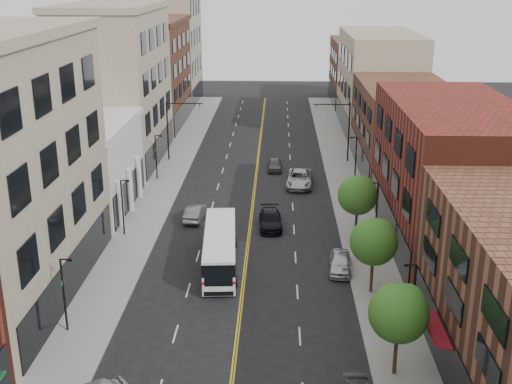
# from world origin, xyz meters

# --- Properties ---
(sidewalk_left) EXTENTS (4.00, 110.00, 0.15)m
(sidewalk_left) POSITION_xyz_m (-10.00, 35.00, 0.07)
(sidewalk_left) COLOR gray
(sidewalk_left) RESTS_ON ground
(sidewalk_right) EXTENTS (4.00, 110.00, 0.15)m
(sidewalk_right) POSITION_xyz_m (10.00, 35.00, 0.07)
(sidewalk_right) COLOR gray
(sidewalk_right) RESTS_ON ground
(bldg_l_white) EXTENTS (10.00, 14.00, 8.00)m
(bldg_l_white) POSITION_xyz_m (-17.00, 31.00, 4.00)
(bldg_l_white) COLOR silver
(bldg_l_white) RESTS_ON ground
(bldg_l_far_a) EXTENTS (10.00, 20.00, 18.00)m
(bldg_l_far_a) POSITION_xyz_m (-17.00, 48.00, 9.00)
(bldg_l_far_a) COLOR gray
(bldg_l_far_a) RESTS_ON ground
(bldg_l_far_b) EXTENTS (10.00, 20.00, 15.00)m
(bldg_l_far_b) POSITION_xyz_m (-17.00, 68.00, 7.50)
(bldg_l_far_b) COLOR brown
(bldg_l_far_b) RESTS_ON ground
(bldg_l_far_c) EXTENTS (10.00, 16.00, 20.00)m
(bldg_l_far_c) POSITION_xyz_m (-17.00, 86.00, 10.00)
(bldg_l_far_c) COLOR gray
(bldg_l_far_c) RESTS_ON ground
(bldg_r_mid) EXTENTS (10.00, 22.00, 12.00)m
(bldg_r_mid) POSITION_xyz_m (17.00, 24.00, 6.00)
(bldg_r_mid) COLOR #5F2319
(bldg_r_mid) RESTS_ON ground
(bldg_r_far_a) EXTENTS (10.00, 20.00, 10.00)m
(bldg_r_far_a) POSITION_xyz_m (17.00, 45.00, 5.00)
(bldg_r_far_a) COLOR brown
(bldg_r_far_a) RESTS_ON ground
(bldg_r_far_b) EXTENTS (10.00, 22.00, 14.00)m
(bldg_r_far_b) POSITION_xyz_m (17.00, 66.00, 7.00)
(bldg_r_far_b) COLOR gray
(bldg_r_far_b) RESTS_ON ground
(bldg_r_far_c) EXTENTS (10.00, 18.00, 11.00)m
(bldg_r_far_c) POSITION_xyz_m (17.00, 86.00, 5.50)
(bldg_r_far_c) COLOR brown
(bldg_r_far_c) RESTS_ON ground
(tree_r_1) EXTENTS (3.40, 3.40, 5.59)m
(tree_r_1) POSITION_xyz_m (9.39, 4.07, 4.13)
(tree_r_1) COLOR black
(tree_r_1) RESTS_ON sidewalk_right
(tree_r_2) EXTENTS (3.40, 3.40, 5.59)m
(tree_r_2) POSITION_xyz_m (9.39, 14.07, 4.13)
(tree_r_2) COLOR black
(tree_r_2) RESTS_ON sidewalk_right
(tree_r_3) EXTENTS (3.40, 3.40, 5.59)m
(tree_r_3) POSITION_xyz_m (9.39, 24.07, 4.13)
(tree_r_3) COLOR black
(tree_r_3) RESTS_ON sidewalk_right
(lamp_l_1) EXTENTS (0.81, 0.55, 5.05)m
(lamp_l_1) POSITION_xyz_m (-10.95, 8.00, 2.97)
(lamp_l_1) COLOR black
(lamp_l_1) RESTS_ON sidewalk_left
(lamp_l_2) EXTENTS (0.81, 0.55, 5.05)m
(lamp_l_2) POSITION_xyz_m (-10.95, 24.00, 2.97)
(lamp_l_2) COLOR black
(lamp_l_2) RESTS_ON sidewalk_left
(lamp_l_3) EXTENTS (0.81, 0.55, 5.05)m
(lamp_l_3) POSITION_xyz_m (-10.95, 40.00, 2.97)
(lamp_l_3) COLOR black
(lamp_l_3) RESTS_ON sidewalk_left
(lamp_r_1) EXTENTS (0.81, 0.55, 5.05)m
(lamp_r_1) POSITION_xyz_m (10.95, 8.00, 2.97)
(lamp_r_1) COLOR black
(lamp_r_1) RESTS_ON sidewalk_right
(lamp_r_2) EXTENTS (0.81, 0.55, 5.05)m
(lamp_r_2) POSITION_xyz_m (10.95, 24.00, 2.97)
(lamp_r_2) COLOR black
(lamp_r_2) RESTS_ON sidewalk_right
(lamp_r_3) EXTENTS (0.81, 0.55, 5.05)m
(lamp_r_3) POSITION_xyz_m (10.95, 40.00, 2.97)
(lamp_r_3) COLOR black
(lamp_r_3) RESTS_ON sidewalk_right
(signal_mast_left) EXTENTS (4.49, 0.18, 7.20)m
(signal_mast_left) POSITION_xyz_m (-10.27, 48.00, 4.65)
(signal_mast_left) COLOR black
(signal_mast_left) RESTS_ON sidewalk_left
(signal_mast_right) EXTENTS (4.49, 0.18, 7.20)m
(signal_mast_right) POSITION_xyz_m (10.27, 48.00, 4.65)
(signal_mast_right) COLOR black
(signal_mast_right) RESTS_ON sidewalk_right
(city_bus) EXTENTS (3.23, 11.16, 2.83)m
(city_bus) POSITION_xyz_m (-2.00, 18.23, 1.65)
(city_bus) COLOR white
(city_bus) RESTS_ON ground
(car_parked_far) EXTENTS (2.06, 4.31, 1.42)m
(car_parked_far) POSITION_xyz_m (7.40, 17.60, 0.71)
(car_parked_far) COLOR silver
(car_parked_far) RESTS_ON ground
(car_lane_behind) EXTENTS (1.80, 4.36, 1.40)m
(car_lane_behind) POSITION_xyz_m (-5.25, 28.14, 0.70)
(car_lane_behind) COLOR #55555A
(car_lane_behind) RESTS_ON ground
(car_lane_a) EXTENTS (2.29, 5.08, 1.44)m
(car_lane_a) POSITION_xyz_m (1.85, 26.49, 0.72)
(car_lane_a) COLOR black
(car_lane_a) RESTS_ON ground
(car_lane_b) EXTENTS (3.16, 6.12, 1.65)m
(car_lane_b) POSITION_xyz_m (4.86, 38.62, 0.82)
(car_lane_b) COLOR #AEB2B6
(car_lane_b) RESTS_ON ground
(car_lane_c) EXTENTS (1.61, 3.96, 1.34)m
(car_lane_c) POSITION_xyz_m (2.10, 44.43, 0.67)
(car_lane_c) COLOR #4A4A4F
(car_lane_c) RESTS_ON ground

